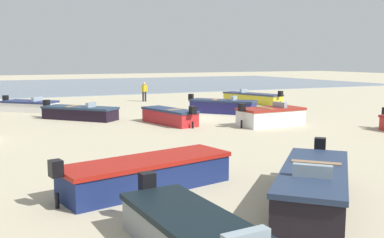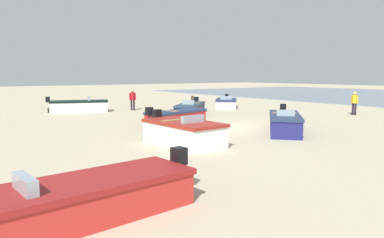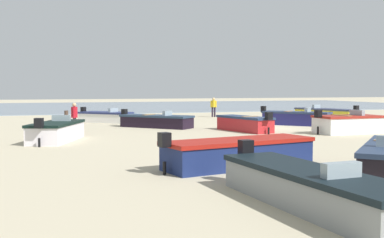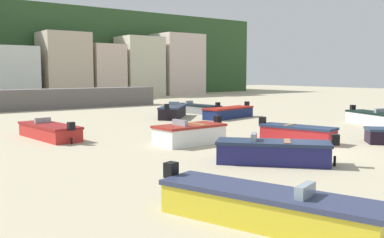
# 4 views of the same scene
# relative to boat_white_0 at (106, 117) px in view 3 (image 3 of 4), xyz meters

# --- Properties ---
(ground_plane) EXTENTS (160.00, 160.00, 0.00)m
(ground_plane) POSITION_rel_boat_white_0_xyz_m (-8.71, 7.48, -0.38)
(ground_plane) COLOR #B6A98B
(tidal_water) EXTENTS (80.00, 36.00, 0.06)m
(tidal_water) POSITION_rel_boat_white_0_xyz_m (-8.71, -28.52, -0.35)
(tidal_water) COLOR gray
(tidal_water) RESTS_ON ground
(boat_white_0) EXTENTS (3.81, 3.70, 1.05)m
(boat_white_0) POSITION_rel_boat_white_0_xyz_m (0.00, 0.00, 0.00)
(boat_white_0) COLOR white
(boat_white_0) RESTS_ON ground
(boat_white_1) EXTENTS (2.82, 4.42, 1.19)m
(boat_white_1) POSITION_rel_boat_white_0_xyz_m (3.68, 11.27, 0.06)
(boat_white_1) COLOR white
(boat_white_1) RESTS_ON ground
(boat_navy_2) EXTENTS (5.14, 2.46, 1.18)m
(boat_navy_2) POSITION_rel_boat_white_0_xyz_m (-1.35, 20.29, 0.05)
(boat_navy_2) COLOR navy
(boat_navy_2) RESTS_ON ground
(boat_yellow_3) EXTENTS (2.86, 5.52, 1.14)m
(boat_yellow_3) POSITION_rel_boat_white_0_xyz_m (-16.75, 1.70, 0.04)
(boat_yellow_3) COLOR gold
(boat_yellow_3) RESTS_ON ground
(boat_navy_4) EXTENTS (3.94, 4.15, 1.20)m
(boat_navy_4) POSITION_rel_boat_white_0_xyz_m (-11.45, 6.37, 0.07)
(boat_navy_4) COLOR navy
(boat_navy_4) RESTS_ON ground
(boat_black_5) EXTENTS (4.19, 4.30, 1.08)m
(boat_black_5) POSITION_rel_boat_white_0_xyz_m (-2.35, 5.42, 0.01)
(boat_black_5) COLOR black
(boat_black_5) RESTS_ON ground
(boat_grey_7) EXTENTS (1.75, 5.50, 1.09)m
(boat_grey_7) POSITION_rel_boat_white_0_xyz_m (-0.79, 25.20, 0.01)
(boat_grey_7) COLOR gray
(boat_grey_7) RESTS_ON ground
(boat_white_9) EXTENTS (3.81, 1.90, 1.28)m
(boat_white_9) POSITION_rel_boat_white_0_xyz_m (-11.17, 12.13, 0.11)
(boat_white_9) COLOR white
(boat_white_9) RESTS_ON ground
(boat_red_10) EXTENTS (2.11, 4.15, 1.15)m
(boat_red_10) POSITION_rel_boat_white_0_xyz_m (-6.47, 9.34, 0.05)
(boat_red_10) COLOR #B32226
(boat_red_10) RESTS_ON ground
(mooring_post_near_water) EXTENTS (0.25, 0.25, 0.94)m
(mooring_post_near_water) POSITION_rel_boat_white_0_xyz_m (2.76, 1.54, 0.09)
(mooring_post_near_water) COLOR #413128
(mooring_post_near_water) RESTS_ON ground
(beach_walker_foreground) EXTENTS (0.41, 0.54, 1.62)m
(beach_walker_foreground) POSITION_rel_boat_white_0_xyz_m (2.63, 7.42, 0.57)
(beach_walker_foreground) COLOR black
(beach_walker_foreground) RESTS_ON ground
(beach_walker_distant) EXTENTS (0.54, 0.38, 1.62)m
(beach_walker_distant) POSITION_rel_boat_white_0_xyz_m (-9.38, -3.45, 0.57)
(beach_walker_distant) COLOR black
(beach_walker_distant) RESTS_ON ground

